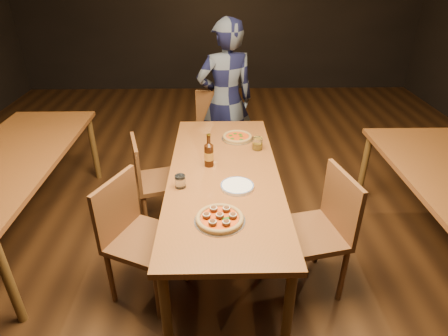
{
  "coord_description": "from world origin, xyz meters",
  "views": [
    {
      "loc": [
        -0.05,
        -2.36,
        2.11
      ],
      "look_at": [
        0.0,
        -0.05,
        0.82
      ],
      "focal_mm": 30.0,
      "sensor_mm": 36.0,
      "label": 1
    }
  ],
  "objects_px": {
    "chair_main_e": "(309,233)",
    "diner": "(226,101)",
    "amber_glass": "(257,144)",
    "pizza_margherita": "(237,137)",
    "chair_main_nw": "(145,240)",
    "plate_stack": "(237,186)",
    "table_main": "(224,181)",
    "chair_end": "(214,137)",
    "water_glass": "(180,181)",
    "chair_main_sw": "(161,180)",
    "table_left": "(11,164)",
    "pizza_meatball": "(220,218)",
    "beer_bottle": "(209,155)"
  },
  "relations": [
    {
      "from": "chair_end",
      "to": "amber_glass",
      "type": "distance_m",
      "value": 0.97
    },
    {
      "from": "table_main",
      "to": "chair_main_e",
      "type": "distance_m",
      "value": 0.71
    },
    {
      "from": "table_main",
      "to": "chair_main_e",
      "type": "xyz_separation_m",
      "value": [
        0.58,
        -0.36,
        -0.2
      ]
    },
    {
      "from": "chair_main_nw",
      "to": "plate_stack",
      "type": "bearing_deg",
      "value": -48.33
    },
    {
      "from": "table_left",
      "to": "chair_main_sw",
      "type": "relative_size",
      "value": 2.3
    },
    {
      "from": "table_main",
      "to": "chair_main_e",
      "type": "bearing_deg",
      "value": -31.87
    },
    {
      "from": "table_main",
      "to": "chair_main_sw",
      "type": "xyz_separation_m",
      "value": [
        -0.54,
        0.44,
        -0.24
      ]
    },
    {
      "from": "chair_main_nw",
      "to": "chair_main_e",
      "type": "distance_m",
      "value": 1.11
    },
    {
      "from": "chair_end",
      "to": "water_glass",
      "type": "height_order",
      "value": "chair_end"
    },
    {
      "from": "chair_main_sw",
      "to": "diner",
      "type": "distance_m",
      "value": 1.15
    },
    {
      "from": "chair_main_nw",
      "to": "pizza_meatball",
      "type": "relative_size",
      "value": 3.04
    },
    {
      "from": "table_left",
      "to": "diner",
      "type": "bearing_deg",
      "value": 31.01
    },
    {
      "from": "table_main",
      "to": "pizza_margherita",
      "type": "bearing_deg",
      "value": 77.66
    },
    {
      "from": "pizza_meatball",
      "to": "water_glass",
      "type": "height_order",
      "value": "water_glass"
    },
    {
      "from": "table_left",
      "to": "amber_glass",
      "type": "height_order",
      "value": "amber_glass"
    },
    {
      "from": "table_left",
      "to": "amber_glass",
      "type": "bearing_deg",
      "value": 2.5
    },
    {
      "from": "chair_main_e",
      "to": "diner",
      "type": "relative_size",
      "value": 0.58
    },
    {
      "from": "pizza_meatball",
      "to": "pizza_margherita",
      "type": "bearing_deg",
      "value": 81.9
    },
    {
      "from": "chair_main_e",
      "to": "pizza_meatball",
      "type": "xyz_separation_m",
      "value": [
        -0.61,
        -0.21,
        0.29
      ]
    },
    {
      "from": "beer_bottle",
      "to": "water_glass",
      "type": "bearing_deg",
      "value": -122.42
    },
    {
      "from": "amber_glass",
      "to": "chair_main_e",
      "type": "bearing_deg",
      "value": -68.37
    },
    {
      "from": "chair_main_sw",
      "to": "pizza_meatball",
      "type": "distance_m",
      "value": 1.18
    },
    {
      "from": "table_main",
      "to": "diner",
      "type": "relative_size",
      "value": 1.21
    },
    {
      "from": "plate_stack",
      "to": "chair_main_sw",
      "type": "bearing_deg",
      "value": 134.36
    },
    {
      "from": "chair_end",
      "to": "diner",
      "type": "height_order",
      "value": "diner"
    },
    {
      "from": "water_glass",
      "to": "chair_main_sw",
      "type": "bearing_deg",
      "value": 110.85
    },
    {
      "from": "table_main",
      "to": "amber_glass",
      "type": "height_order",
      "value": "amber_glass"
    },
    {
      "from": "chair_main_nw",
      "to": "pizza_margherita",
      "type": "height_order",
      "value": "chair_main_nw"
    },
    {
      "from": "table_left",
      "to": "pizza_meatball",
      "type": "distance_m",
      "value": 1.88
    },
    {
      "from": "amber_glass",
      "to": "diner",
      "type": "bearing_deg",
      "value": 103.68
    },
    {
      "from": "pizza_margherita",
      "to": "diner",
      "type": "xyz_separation_m",
      "value": [
        -0.08,
        0.76,
        0.06
      ]
    },
    {
      "from": "chair_main_nw",
      "to": "chair_main_e",
      "type": "bearing_deg",
      "value": -63.8
    },
    {
      "from": "chair_main_sw",
      "to": "pizza_margherita",
      "type": "distance_m",
      "value": 0.76
    },
    {
      "from": "chair_main_e",
      "to": "water_glass",
      "type": "relative_size",
      "value": 10.54
    },
    {
      "from": "amber_glass",
      "to": "pizza_margherita",
      "type": "bearing_deg",
      "value": 126.2
    },
    {
      "from": "table_left",
      "to": "pizza_margherita",
      "type": "xyz_separation_m",
      "value": [
        1.83,
        0.29,
        0.09
      ]
    },
    {
      "from": "chair_end",
      "to": "pizza_margherita",
      "type": "xyz_separation_m",
      "value": [
        0.2,
        -0.64,
        0.29
      ]
    },
    {
      "from": "chair_main_sw",
      "to": "amber_glass",
      "type": "height_order",
      "value": "chair_main_sw"
    },
    {
      "from": "chair_end",
      "to": "beer_bottle",
      "type": "height_order",
      "value": "beer_bottle"
    },
    {
      "from": "chair_main_nw",
      "to": "diner",
      "type": "height_order",
      "value": "diner"
    },
    {
      "from": "diner",
      "to": "chair_main_sw",
      "type": "bearing_deg",
      "value": 41.61
    },
    {
      "from": "chair_main_nw",
      "to": "plate_stack",
      "type": "distance_m",
      "value": 0.72
    },
    {
      "from": "chair_main_nw",
      "to": "pizza_meatball",
      "type": "bearing_deg",
      "value": -85.19
    },
    {
      "from": "chair_main_nw",
      "to": "amber_glass",
      "type": "distance_m",
      "value": 1.18
    },
    {
      "from": "chair_main_e",
      "to": "diner",
      "type": "xyz_separation_m",
      "value": [
        -0.53,
        1.71,
        0.35
      ]
    },
    {
      "from": "water_glass",
      "to": "diner",
      "type": "relative_size",
      "value": 0.05
    },
    {
      "from": "chair_main_e",
      "to": "pizza_margherita",
      "type": "bearing_deg",
      "value": -167.06
    },
    {
      "from": "chair_main_nw",
      "to": "chair_end",
      "type": "xyz_separation_m",
      "value": [
        0.46,
        1.63,
        0.01
      ]
    },
    {
      "from": "chair_end",
      "to": "amber_glass",
      "type": "height_order",
      "value": "chair_end"
    },
    {
      "from": "chair_main_nw",
      "to": "chair_main_sw",
      "type": "xyz_separation_m",
      "value": [
        -0.0,
        0.83,
        -0.03
      ]
    }
  ]
}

